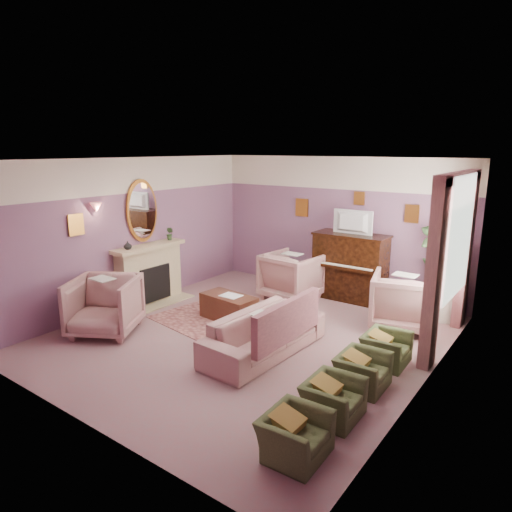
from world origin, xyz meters
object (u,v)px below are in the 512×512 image
Objects in this scene: olive_chair_c at (363,366)px; olive_chair_d at (386,344)px; side_table at (445,300)px; television at (351,220)px; floral_armchair_right at (403,298)px; sofa at (264,326)px; coffee_table at (229,307)px; floral_armchair_front at (104,303)px; floral_armchair_left at (292,274)px; olive_chair_a at (295,429)px; piano at (350,267)px; olive_chair_b at (333,393)px.

olive_chair_c is 0.82m from olive_chair_d.
television is at bearing -179.69° from side_table.
floral_armchair_right is at bearing -119.12° from side_table.
coffee_table is at bearing 150.14° from sofa.
television is 3.08m from olive_chair_d.
olive_chair_c is at bearing 11.63° from floral_armchair_front.
olive_chair_c is (0.25, -2.24, -0.23)m from floral_armchair_right.
floral_armchair_left reaches higher than olive_chair_a.
piano is at bearing 117.55° from olive_chair_c.
olive_chair_d is 0.96× the size of side_table.
side_table is (0.47, 0.85, -0.17)m from floral_armchair_right.
floral_armchair_left is 3.63m from floral_armchair_front.
olive_chair_b is at bearing -67.54° from piano.
side_table is at bearing -1.24° from piano.
olive_chair_d is (1.57, 0.75, -0.14)m from sofa.
television is 1.56m from floral_armchair_left.
floral_armchair_left is 1.00× the size of floral_armchair_right.
sofa is at bearing -88.83° from television.
floral_armchair_left reaches higher than coffee_table.
floral_armchair_left is 1.49× the size of side_table.
sofa is at bearing -88.85° from piano.
olive_chair_b is (0.00, 0.82, 0.00)m from olive_chair_a.
olive_chair_a is (1.63, -4.72, -1.31)m from television.
piano is at bearing 125.27° from olive_chair_d.
coffee_table is 0.96× the size of floral_armchair_right.
olive_chair_a is at bearing -90.00° from olive_chair_d.
piano is 2.08× the size of olive_chair_d.
side_table is at bearing 36.55° from coffee_table.
floral_armchair_right reaches higher than olive_chair_c.
television is 3.72m from olive_chair_c.
television is at bearing 61.72° from coffee_table.
piano is 1.75× the size of television.
sofa is 3.13× the size of olive_chair_c.
television reaches higher than side_table.
olive_chair_a is (1.57, -1.71, -0.14)m from sofa.
floral_armchair_left and floral_armchair_front have the same top height.
piano is 0.66× the size of sofa.
television is 0.77× the size of floral_armchair_left.
floral_armchair_right is (2.31, -0.21, 0.00)m from floral_armchair_left.
side_table is (0.22, 4.73, 0.06)m from olive_chair_a.
olive_chair_a is at bearing -57.88° from floral_armchair_left.
coffee_table is at bearing 139.34° from olive_chair_a.
sofa is 3.13× the size of olive_chair_a.
piano reaches higher than olive_chair_a.
floral_armchair_left is 2.32m from floral_armchair_right.
television is 0.77× the size of floral_armchair_right.
sofa reaches higher than olive_chair_a.
olive_chair_c is at bearing 90.00° from olive_chair_b.
side_table is at bearing 12.98° from floral_armchair_left.
sofa is at bearing -67.25° from floral_armchair_left.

